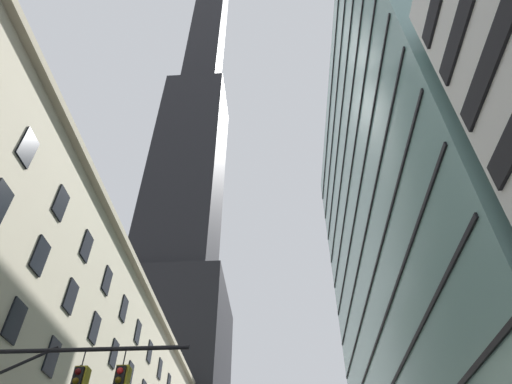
# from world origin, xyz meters

# --- Properties ---
(dark_skyscraper) EXTENTS (24.68, 24.68, 230.34)m
(dark_skyscraper) POSITION_xyz_m (-19.97, 75.04, 69.54)
(dark_skyscraper) COLOR black
(dark_skyscraper) RESTS_ON ground
(glass_office_midrise) EXTENTS (17.76, 41.23, 51.09)m
(glass_office_midrise) POSITION_xyz_m (19.83, 24.80, 25.55)
(glass_office_midrise) COLOR gray
(glass_office_midrise) RESTS_ON ground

